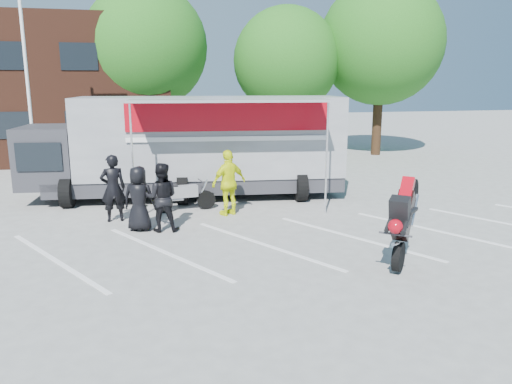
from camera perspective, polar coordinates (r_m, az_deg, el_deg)
name	(u,v)px	position (r m, az deg, el deg)	size (l,w,h in m)	color
ground	(266,259)	(11.33, 1.20, -7.66)	(100.00, 100.00, 0.00)	#9F9F9A
parking_bay_lines	(256,245)	(12.24, 0.00, -6.07)	(18.00, 5.00, 0.01)	white
flagpole	(32,49)	(20.61, -24.24, 14.64)	(1.61, 0.12, 8.00)	white
tree_left	(146,47)	(26.34, -12.48, 15.84)	(6.12, 6.12, 8.64)	#382314
tree_mid	(286,61)	(26.45, 3.50, 14.74)	(5.44, 5.44, 7.68)	#382314
tree_right	(381,43)	(27.93, 14.11, 16.20)	(6.46, 6.46, 9.12)	#382314
transporter_truck	(198,197)	(17.40, -6.65, -0.55)	(10.72, 5.16, 3.41)	#94979C
parked_motorcycle	(185,211)	(15.57, -8.11, -2.14)	(0.66, 1.97, 1.03)	#A6A6AA
stunt_bike_rider	(405,263)	(11.58, 16.62, -7.75)	(0.84, 1.78, 2.10)	black
spectator_leather_a	(139,199)	(13.57, -13.23, -0.75)	(0.85, 0.56, 1.75)	black
spectator_leather_b	(113,188)	(14.66, -16.02, 0.43)	(0.70, 0.46, 1.92)	black
spectator_leather_c	(161,197)	(13.39, -10.75, -0.61)	(0.89, 0.70, 1.84)	black
spectator_hivis	(229,183)	(14.78, -3.12, 1.06)	(1.15, 0.48, 1.96)	#EFFF0D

